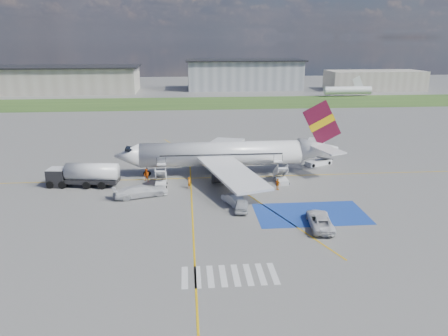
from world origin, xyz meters
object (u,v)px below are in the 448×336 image
at_px(airliner, 230,154).
at_px(gpu_cart, 105,178).
at_px(car_silver_b, 233,199).
at_px(belt_loader, 319,163).
at_px(van_white_b, 141,189).
at_px(fuel_tanker, 84,177).
at_px(car_silver_a, 241,205).
at_px(van_white_a, 320,218).

height_order(airliner, gpu_cart, airliner).
distance_m(airliner, car_silver_b, 14.05).
bearing_deg(belt_loader, van_white_b, 179.95).
distance_m(fuel_tanker, car_silver_b, 23.46).
relative_size(belt_loader, car_silver_a, 1.20).
distance_m(car_silver_b, van_white_b, 13.23).
bearing_deg(fuel_tanker, belt_loader, 19.50).
xyz_separation_m(airliner, car_silver_a, (-0.14, -16.04, -2.64)).
bearing_deg(belt_loader, airliner, 168.47).
height_order(belt_loader, car_silver_a, belt_loader).
bearing_deg(car_silver_a, belt_loader, -121.03).
bearing_deg(van_white_b, belt_loader, -82.00).
bearing_deg(airliner, car_silver_b, -94.06).
bearing_deg(van_white_a, belt_loader, -99.49).
distance_m(gpu_cart, car_silver_b, 21.56).
bearing_deg(fuel_tanker, van_white_b, -23.53).
bearing_deg(van_white_a, fuel_tanker, -22.26).
xyz_separation_m(fuel_tanker, van_white_b, (8.89, -5.38, -0.39)).
distance_m(belt_loader, van_white_b, 32.59).
distance_m(airliner, gpu_cart, 20.07).
bearing_deg(van_white_b, airliner, -70.69).
distance_m(car_silver_a, van_white_a, 10.38).
height_order(belt_loader, van_white_a, van_white_a).
height_order(gpu_cart, van_white_a, van_white_a).
bearing_deg(car_silver_a, airliner, -82.11).
height_order(car_silver_b, van_white_a, van_white_a).
xyz_separation_m(airliner, car_silver_b, (-0.98, -13.76, -2.67)).
bearing_deg(airliner, gpu_cart, -171.36).
bearing_deg(car_silver_b, fuel_tanker, -45.93).
bearing_deg(van_white_b, gpu_cart, 25.41).
relative_size(gpu_cart, belt_loader, 0.36).
bearing_deg(airliner, car_silver_a, -90.50).
height_order(car_silver_a, van_white_b, van_white_b).
height_order(belt_loader, van_white_b, van_white_b).
relative_size(gpu_cart, van_white_b, 0.34).
xyz_separation_m(gpu_cart, belt_loader, (35.74, 6.68, -0.28)).
height_order(airliner, car_silver_b, airliner).
relative_size(car_silver_a, van_white_a, 0.81).
relative_size(gpu_cart, car_silver_b, 0.44).
distance_m(airliner, fuel_tanker, 22.98).
relative_size(airliner, van_white_b, 6.44).
height_order(fuel_tanker, belt_loader, fuel_tanker).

